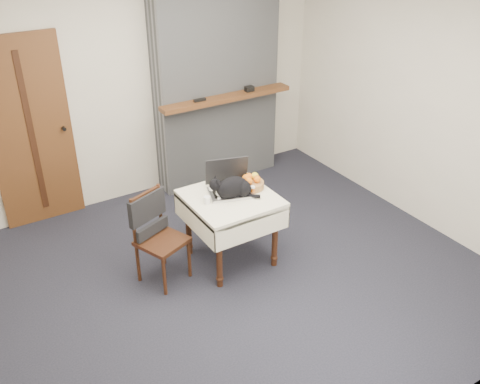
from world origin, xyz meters
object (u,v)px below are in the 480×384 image
object	(u,v)px
door	(31,133)
chair	(154,225)
side_table	(231,207)
fruit_basket	(251,183)
cat	(233,188)
cream_jar	(207,200)
pill_bottle	(253,190)
laptop	(229,183)

from	to	relation	value
door	chair	world-z (taller)	door
side_table	chair	bearing A→B (deg)	168.40
side_table	fruit_basket	world-z (taller)	fruit_basket
cat	cream_jar	world-z (taller)	cat
side_table	pill_bottle	distance (m)	0.26
laptop	fruit_basket	xyz separation A→B (m)	(0.20, -0.06, -0.02)
door	side_table	size ratio (longest dim) A/B	2.56
side_table	cat	size ratio (longest dim) A/B	1.82
cat	fruit_basket	xyz separation A→B (m)	(0.23, 0.06, -0.04)
door	cat	bearing A→B (deg)	-52.41
door	cream_jar	bearing A→B (deg)	-57.82
fruit_basket	cream_jar	bearing A→B (deg)	-175.77
cat	fruit_basket	size ratio (longest dim) A/B	1.82
laptop	fruit_basket	size ratio (longest dim) A/B	2.05
laptop	cat	bearing A→B (deg)	-87.57
cream_jar	pill_bottle	world-z (taller)	pill_bottle
cat	door	bearing A→B (deg)	145.05
chair	fruit_basket	bearing A→B (deg)	-27.81
side_table	pill_bottle	bearing A→B (deg)	-19.97
laptop	fruit_basket	world-z (taller)	laptop
side_table	cat	bearing A→B (deg)	-48.08
cream_jar	side_table	bearing A→B (deg)	-0.95
door	side_table	xyz separation A→B (m)	(1.33, -1.73, -0.41)
door	cream_jar	size ratio (longest dim) A/B	29.29
fruit_basket	chair	bearing A→B (deg)	173.75
laptop	cat	distance (m)	0.13
door	chair	distance (m)	1.75
cat	pill_bottle	size ratio (longest dim) A/B	5.21
side_table	fruit_basket	distance (m)	0.30
pill_bottle	door	bearing A→B (deg)	130.27
side_table	pill_bottle	xyz separation A→B (m)	(0.20, -0.07, 0.16)
door	chair	xyz separation A→B (m)	(0.62, -1.58, -0.45)
cat	chair	size ratio (longest dim) A/B	0.50
door	cream_jar	distance (m)	2.05
cream_jar	door	bearing A→B (deg)	122.18
chair	cream_jar	bearing A→B (deg)	-38.43
pill_bottle	laptop	bearing A→B (deg)	130.07
side_table	chair	distance (m)	0.73
laptop	cat	xyz separation A→B (m)	(-0.03, -0.12, 0.02)
door	laptop	size ratio (longest dim) A/B	4.12
fruit_basket	door	bearing A→B (deg)	133.10
door	fruit_basket	size ratio (longest dim) A/B	8.45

